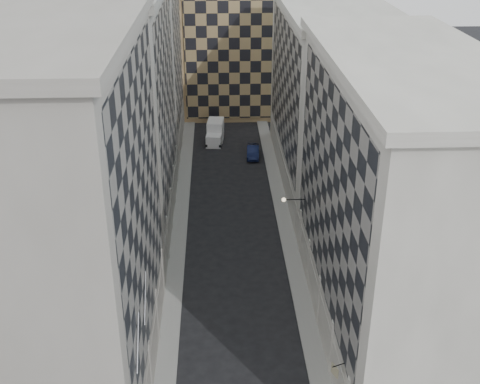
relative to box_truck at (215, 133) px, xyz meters
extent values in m
cube|color=gray|center=(-3.66, -23.65, -1.12)|extent=(1.50, 100.00, 0.15)
cube|color=gray|center=(6.84, -23.65, -1.12)|extent=(1.50, 100.00, 0.15)
cube|color=gray|center=(-9.41, -42.65, 10.31)|extent=(10.00, 22.00, 23.00)
cube|color=gray|center=(-4.53, -42.65, 11.81)|extent=(0.25, 19.36, 18.00)
cube|color=gray|center=(-4.61, -42.65, 0.41)|extent=(0.45, 21.12, 3.20)
cube|color=gray|center=(-9.41, -42.65, 22.16)|extent=(10.80, 22.80, 0.70)
cylinder|color=gray|center=(-4.76, -45.40, 1.01)|extent=(0.90, 0.90, 4.40)
cylinder|color=gray|center=(-4.76, -39.90, 1.01)|extent=(0.90, 0.90, 4.40)
cylinder|color=gray|center=(-4.76, -34.40, 1.01)|extent=(0.90, 0.90, 4.40)
cube|color=gray|center=(-9.41, -20.65, 9.81)|extent=(10.00, 22.00, 22.00)
cube|color=gray|center=(-4.53, -20.65, 11.31)|extent=(0.25, 19.36, 17.00)
cube|color=gray|center=(-4.61, -20.65, 0.41)|extent=(0.45, 21.12, 3.20)
cylinder|color=gray|center=(-4.76, -28.90, 1.01)|extent=(0.90, 0.90, 4.40)
cylinder|color=gray|center=(-4.76, -23.40, 1.01)|extent=(0.90, 0.90, 4.40)
cylinder|color=gray|center=(-4.76, -17.90, 1.01)|extent=(0.90, 0.90, 4.40)
cylinder|color=gray|center=(-4.76, -12.40, 1.01)|extent=(0.90, 0.90, 4.40)
cube|color=gray|center=(-9.41, 1.35, 9.31)|extent=(10.00, 22.00, 21.00)
cube|color=gray|center=(-4.53, 1.35, 10.81)|extent=(0.25, 19.36, 16.00)
cube|color=gray|center=(-4.61, 1.35, 0.41)|extent=(0.45, 21.12, 3.20)
cylinder|color=gray|center=(-4.76, -6.90, 1.01)|extent=(0.90, 0.90, 4.40)
cylinder|color=gray|center=(-4.76, -1.40, 1.01)|extent=(0.90, 0.90, 4.40)
cylinder|color=gray|center=(-4.76, 4.10, 1.01)|extent=(0.90, 0.90, 4.40)
cylinder|color=gray|center=(-4.76, 9.60, 1.01)|extent=(0.90, 0.90, 4.40)
cube|color=#AFABA0|center=(12.59, -38.65, 8.81)|extent=(10.00, 26.00, 20.00)
cube|color=gray|center=(7.71, -38.65, 10.31)|extent=(0.25, 22.88, 15.00)
cube|color=#AFABA0|center=(7.79, -38.65, 0.41)|extent=(0.45, 24.96, 3.20)
cube|color=#AFABA0|center=(12.59, -38.65, 19.16)|extent=(10.80, 26.80, 0.70)
cylinder|color=#AFABA0|center=(7.94, -43.85, 1.01)|extent=(0.90, 0.90, 4.40)
cylinder|color=#AFABA0|center=(7.94, -38.65, 1.01)|extent=(0.90, 0.90, 4.40)
cylinder|color=#AFABA0|center=(7.94, -33.45, 1.01)|extent=(0.90, 0.90, 4.40)
cylinder|color=#AFABA0|center=(7.94, -28.25, 1.01)|extent=(0.90, 0.90, 4.40)
cube|color=#AFABA0|center=(12.59, -11.65, 8.31)|extent=(10.00, 28.00, 19.00)
cube|color=gray|center=(7.71, -11.65, 9.81)|extent=(0.25, 24.64, 14.00)
cube|color=#AFABA0|center=(7.79, -11.65, 0.41)|extent=(0.45, 26.88, 3.20)
cube|color=#AFABA0|center=(12.59, -11.65, 18.16)|extent=(10.80, 28.80, 0.70)
cube|color=tan|center=(3.59, 14.35, 7.81)|extent=(16.00, 14.00, 18.00)
cube|color=tan|center=(3.59, 7.25, 7.81)|extent=(15.20, 0.25, 16.50)
cube|color=#2C2622|center=(1.59, 28.35, 12.81)|extent=(6.00, 6.00, 28.00)
cylinder|color=gray|center=(-4.31, -49.65, 6.81)|extent=(0.10, 2.33, 2.33)
cylinder|color=gray|center=(-4.31, -45.65, 6.81)|extent=(0.10, 2.33, 2.33)
cylinder|color=black|center=(6.69, -29.65, 5.01)|extent=(1.80, 0.08, 0.08)
sphere|color=#FFE5B2|center=(5.79, -29.65, 5.01)|extent=(0.36, 0.36, 0.36)
cube|color=white|center=(-0.17, -1.66, -0.40)|extent=(2.16, 2.31, 1.59)
cube|color=white|center=(0.07, 0.63, 0.18)|extent=(2.35, 3.38, 2.74)
cylinder|color=black|center=(-1.13, -2.27, -0.80)|extent=(0.35, 0.82, 0.80)
cylinder|color=black|center=(0.63, -2.45, -0.80)|extent=(0.35, 0.82, 0.80)
cylinder|color=black|center=(-0.70, 1.77, -0.80)|extent=(0.35, 0.82, 0.80)
cylinder|color=black|center=(1.06, 1.59, -0.80)|extent=(0.35, 0.82, 0.80)
imported|color=#10183C|center=(4.70, -5.52, -0.49)|extent=(1.76, 4.38, 1.41)
cylinder|color=black|center=(7.19, -47.72, 3.03)|extent=(0.81, 0.36, 0.06)
cube|color=tan|center=(6.99, -47.72, 2.61)|extent=(0.32, 0.71, 0.74)
camera|label=1|loc=(0.08, -75.17, 28.33)|focal=45.00mm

